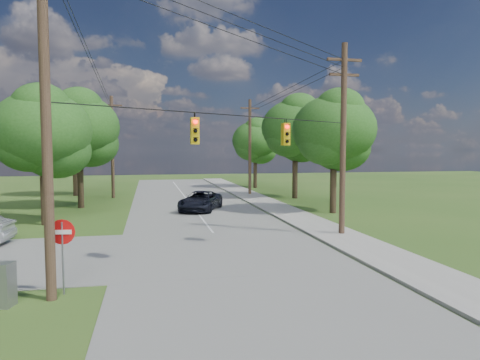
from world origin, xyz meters
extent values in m
plane|color=#32561C|center=(0.00, 0.00, 0.00)|extent=(140.00, 140.00, 0.00)
cube|color=gray|center=(2.00, 5.00, 0.01)|extent=(10.00, 100.00, 0.03)
cube|color=#AAA79F|center=(8.70, 5.00, 0.06)|extent=(2.60, 100.00, 0.12)
cylinder|color=#503A29|center=(-4.60, 0.40, 6.00)|extent=(0.32, 0.32, 12.00)
cylinder|color=#503A29|center=(8.90, 8.00, 5.25)|extent=(0.32, 0.32, 10.50)
cube|color=#503A29|center=(8.90, 8.00, 9.60)|extent=(2.00, 0.12, 0.14)
cube|color=#503A29|center=(8.90, 8.00, 8.80)|extent=(1.70, 0.12, 0.14)
cylinder|color=#503A29|center=(8.90, 30.00, 5.00)|extent=(0.32, 0.32, 10.00)
cube|color=#503A29|center=(8.90, 30.00, 9.10)|extent=(2.00, 0.12, 0.14)
cylinder|color=#503A29|center=(-5.00, 30.00, 5.00)|extent=(0.32, 0.32, 10.00)
cube|color=#503A29|center=(-5.00, 30.00, 9.10)|extent=(2.00, 0.12, 0.14)
cylinder|color=black|center=(2.15, 4.20, 10.35)|extent=(13.52, 7.63, 1.53)
cylinder|color=black|center=(2.15, 4.20, 9.95)|extent=(13.52, 7.63, 1.53)
cylinder|color=black|center=(2.15, 4.20, 9.55)|extent=(13.52, 7.63, 1.53)
cylinder|color=black|center=(8.90, 19.00, 9.35)|extent=(0.03, 22.00, 0.53)
cylinder|color=black|center=(-4.80, 15.20, 10.10)|extent=(0.43, 29.60, 2.03)
cylinder|color=black|center=(8.90, 19.00, 8.95)|extent=(0.03, 22.00, 0.53)
cylinder|color=black|center=(-4.80, 15.20, 9.70)|extent=(0.43, 29.60, 2.03)
cylinder|color=black|center=(2.15, 4.20, 6.20)|extent=(13.52, 7.63, 0.04)
cube|color=#DCB80C|center=(0.26, 3.02, 5.48)|extent=(0.32, 0.22, 1.05)
sphere|color=#FF0C05|center=(0.26, 2.88, 5.83)|extent=(0.17, 0.17, 0.17)
cube|color=#DCB80C|center=(0.26, 3.26, 5.48)|extent=(0.32, 0.22, 1.05)
sphere|color=#FF0C05|center=(0.26, 3.40, 5.83)|extent=(0.17, 0.17, 0.17)
cube|color=#DCB80C|center=(4.85, 5.60, 5.48)|extent=(0.32, 0.22, 1.05)
sphere|color=#FF0C05|center=(4.85, 5.46, 5.83)|extent=(0.17, 0.17, 0.17)
cube|color=#DCB80C|center=(4.85, 5.84, 5.48)|extent=(0.32, 0.22, 1.05)
sphere|color=#FF0C05|center=(4.85, 5.98, 5.83)|extent=(0.17, 0.17, 0.17)
cylinder|color=#423221|center=(-8.00, 15.00, 1.57)|extent=(0.45, 0.45, 3.15)
ellipsoid|color=#215118|center=(-8.00, 15.00, 5.94)|extent=(6.00, 6.00, 4.92)
cylinder|color=#423221|center=(-7.00, 23.00, 1.75)|extent=(0.50, 0.50, 3.50)
ellipsoid|color=#215118|center=(-7.00, 23.00, 6.60)|extent=(6.40, 6.40, 5.25)
cylinder|color=#423221|center=(-9.00, 33.00, 1.66)|extent=(0.48, 0.47, 3.32)
ellipsoid|color=#215118|center=(-9.00, 33.00, 6.27)|extent=(6.00, 6.00, 4.92)
cylinder|color=#423221|center=(12.00, 16.00, 1.66)|extent=(0.48, 0.48, 3.32)
ellipsoid|color=#215118|center=(12.00, 16.00, 6.27)|extent=(6.20, 6.20, 5.08)
cylinder|color=#423221|center=(12.50, 26.00, 1.84)|extent=(0.52, 0.52, 3.67)
ellipsoid|color=#215118|center=(12.50, 26.00, 6.93)|extent=(6.60, 6.60, 5.41)
cylinder|color=#423221|center=(11.50, 38.00, 1.57)|extent=(0.45, 0.45, 3.15)
ellipsoid|color=#215118|center=(11.50, 38.00, 5.94)|extent=(5.80, 5.80, 4.76)
imported|color=black|center=(2.39, 19.23, 0.78)|extent=(4.35, 5.92, 1.50)
cube|color=gray|center=(-5.97, 0.10, 0.67)|extent=(0.86, 0.71, 1.34)
cylinder|color=gray|center=(-4.31, 0.85, 1.20)|extent=(0.07, 0.07, 2.40)
cylinder|color=red|center=(-4.31, 0.85, 2.07)|extent=(0.82, 0.16, 0.83)
cube|color=white|center=(-4.31, 0.82, 2.07)|extent=(0.60, 0.12, 0.14)
camera|label=1|loc=(-1.54, -13.76, 4.72)|focal=32.00mm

